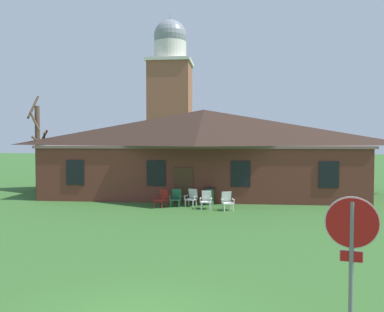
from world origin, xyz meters
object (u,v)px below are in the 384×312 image
object	(u,v)px
lawn_chair_middle	(206,200)
lawn_chair_right_end	(227,201)
lawn_chair_left_end	(192,197)
trash_bin	(209,196)
lawn_chair_by_porch	(162,198)
stop_sign	(351,250)
lawn_chair_near_door	(176,197)

from	to	relation	value
lawn_chair_middle	lawn_chair_right_end	size ratio (longest dim) A/B	1.00
lawn_chair_left_end	lawn_chair_middle	size ratio (longest dim) A/B	1.00
lawn_chair_right_end	trash_bin	distance (m)	1.97
lawn_chair_by_porch	lawn_chair_right_end	distance (m)	3.65
stop_sign	lawn_chair_near_door	bearing A→B (deg)	107.61
lawn_chair_middle	lawn_chair_right_end	xyz separation A→B (m)	(1.12, -0.27, 0.00)
lawn_chair_near_door	lawn_chair_middle	xyz separation A→B (m)	(1.73, -0.66, 0.00)
lawn_chair_by_porch	lawn_chair_left_end	size ratio (longest dim) A/B	1.00
lawn_chair_middle	trash_bin	xyz separation A→B (m)	(0.09, 1.41, -0.00)
lawn_chair_by_porch	trash_bin	bearing A→B (deg)	22.13
stop_sign	lawn_chair_middle	world-z (taller)	stop_sign
lawn_chair_by_porch	lawn_chair_middle	size ratio (longest dim) A/B	1.00
lawn_chair_near_door	lawn_chair_middle	world-z (taller)	same
lawn_chair_near_door	lawn_chair_right_end	bearing A→B (deg)	-18.11
lawn_chair_middle	lawn_chair_by_porch	bearing A→B (deg)	171.42
lawn_chair_middle	trash_bin	world-z (taller)	trash_bin
lawn_chair_middle	trash_bin	bearing A→B (deg)	86.20
lawn_chair_left_end	trash_bin	size ratio (longest dim) A/B	0.98
lawn_chair_right_end	stop_sign	bearing A→B (deg)	-82.02
stop_sign	lawn_chair_right_end	distance (m)	14.66
stop_sign	lawn_chair_by_porch	world-z (taller)	stop_sign
stop_sign	lawn_chair_middle	size ratio (longest dim) A/B	2.95
lawn_chair_left_end	lawn_chair_right_end	bearing A→B (deg)	-28.55
lawn_chair_left_end	trash_bin	xyz separation A→B (m)	(0.96, 0.60, -0.00)
lawn_chair_near_door	lawn_chair_right_end	distance (m)	3.00
lawn_chair_right_end	lawn_chair_by_porch	bearing A→B (deg)	169.86
lawn_chair_by_porch	lawn_chair_left_end	world-z (taller)	same
lawn_chair_by_porch	lawn_chair_middle	bearing A→B (deg)	-8.58
lawn_chair_by_porch	lawn_chair_near_door	size ratio (longest dim) A/B	1.00
lawn_chair_by_porch	lawn_chair_right_end	size ratio (longest dim) A/B	1.00
lawn_chair_right_end	lawn_chair_near_door	bearing A→B (deg)	161.89
trash_bin	lawn_chair_left_end	bearing A→B (deg)	-147.99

